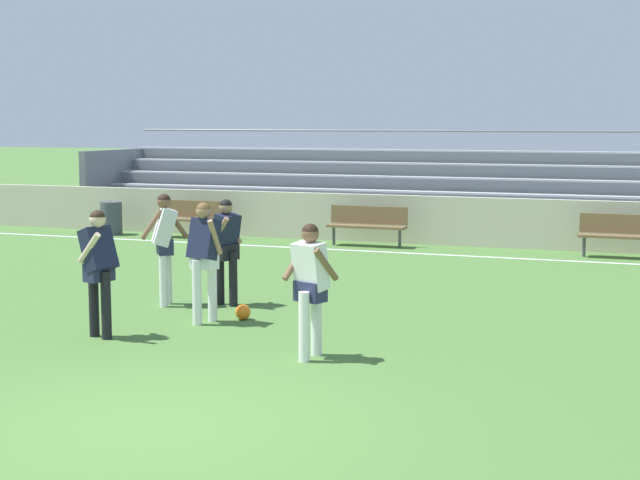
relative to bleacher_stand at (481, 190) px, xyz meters
name	(u,v)px	position (x,y,z in m)	size (l,w,h in m)	color
ground_plane	(151,426)	(0.12, -16.61, -1.08)	(160.00, 160.00, 0.00)	#477033
field_line_sideline	(446,255)	(0.12, -4.37, -1.08)	(44.00, 0.12, 0.01)	white
sideline_wall	(463,221)	(0.12, -2.75, -0.53)	(48.00, 0.16, 1.11)	beige
bleacher_stand	(481,190)	(0.00, 0.00, 0.00)	(21.51, 3.58, 2.57)	#B2B2B7
bench_far_left	(624,232)	(3.64, -3.54, -0.54)	(1.80, 0.40, 0.90)	brown
bench_centre_sideline	(367,222)	(-1.89, -3.54, -0.54)	(1.80, 0.40, 0.90)	brown
bench_near_wall_gap	(192,215)	(-6.32, -3.54, -0.54)	(1.80, 0.40, 0.90)	brown
trash_bin	(111,218)	(-8.53, -3.63, -0.67)	(0.54, 0.54, 0.82)	#3D424C
player_dark_trailing_run	(226,243)	(-1.79, -11.03, -0.12)	(0.42, 0.58, 1.63)	black
player_dark_overlapping	(204,251)	(-1.50, -12.32, -0.07)	(0.52, 0.42, 1.70)	white
player_dark_pressing_high	(99,262)	(-2.36, -13.61, -0.09)	(0.49, 0.59, 1.68)	black
player_white_wide_left	(165,239)	(-2.67, -11.35, -0.06)	(0.65, 0.53, 1.72)	white
player_white_wide_right	(310,279)	(0.60, -13.69, -0.13)	(0.64, 0.48, 1.62)	white
soccer_ball	(243,312)	(-1.10, -11.93, -0.97)	(0.22, 0.22, 0.22)	orange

